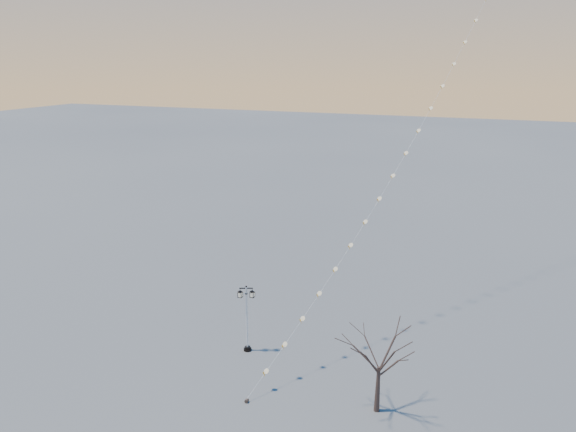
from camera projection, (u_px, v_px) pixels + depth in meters
The scene contains 4 objects.
ground at pixel (241, 391), 28.86m from camera, with size 300.00×300.00×0.00m, color slate.
street_lamp at pixel (247, 315), 32.20m from camera, with size 1.04×0.64×4.31m.
bare_tree at pixel (379, 355), 26.33m from camera, with size 2.77×2.77×4.60m.
kite_train at pixel (446, 42), 36.39m from camera, with size 14.21×36.55×36.79m.
Camera 1 is at (11.51, -22.38, 17.18)m, focal length 33.40 mm.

